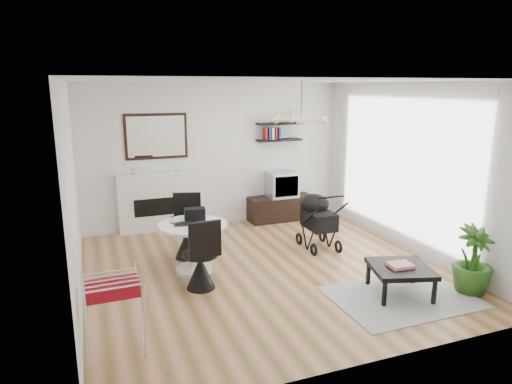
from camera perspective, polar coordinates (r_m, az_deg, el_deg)
name	(u,v)px	position (r m, az deg, el deg)	size (l,w,h in m)	color
floor	(264,270)	(6.78, 0.99, -9.71)	(5.00, 5.00, 0.00)	brown
ceiling	(265,81)	(6.25, 1.09, 13.74)	(5.00, 5.00, 0.00)	white
wall_back	(216,155)	(8.72, -5.08, 4.62)	(5.00, 5.00, 0.00)	white
wall_left	(73,195)	(5.95, -21.94, -0.30)	(5.00, 5.00, 0.00)	white
wall_right	(410,169)	(7.65, 18.72, 2.78)	(5.00, 5.00, 0.00)	white
sheer_curtain	(397,167)	(7.75, 17.22, 3.01)	(0.04, 3.60, 2.60)	white
fireplace	(160,195)	(8.54, -11.96, -0.34)	(1.50, 0.17, 2.16)	white
shelf_lower	(279,140)	(8.98, 2.92, 6.52)	(0.90, 0.25, 0.04)	black
shelf_upper	(279,123)	(8.95, 2.95, 8.55)	(0.90, 0.25, 0.04)	black
pendant_lamp	(301,119)	(6.83, 5.65, 9.01)	(0.90, 0.90, 0.10)	tan
tv_console	(281,208)	(9.15, 3.09, -2.03)	(1.30, 0.45, 0.49)	black
crt_tv	(282,184)	(9.03, 3.23, 0.99)	(0.57, 0.50, 0.50)	#ABABAD
dining_table	(193,240)	(6.63, -7.84, -5.99)	(0.99, 0.99, 0.72)	white
laptop	(188,225)	(6.48, -8.55, -4.06)	(0.36, 0.23, 0.03)	black
black_bag	(195,214)	(6.71, -7.67, -2.76)	(0.29, 0.18, 0.18)	black
newspaper	(206,225)	(6.46, -6.29, -4.12)	(0.32, 0.27, 0.01)	white
drinking_glass	(172,220)	(6.61, -10.44, -3.44)	(0.06, 0.06, 0.10)	white
chair_far	(187,238)	(7.24, -8.60, -5.70)	(0.51, 0.53, 1.00)	black
chair_near	(201,267)	(6.13, -6.89, -9.24)	(0.47, 0.49, 0.99)	black
drying_rack	(114,316)	(4.81, -17.29, -14.58)	(0.58, 0.54, 0.84)	white
stroller	(317,222)	(7.64, 7.68, -3.80)	(0.51, 0.83, 0.99)	black
rug	(402,297)	(6.25, 17.73, -12.40)	(1.76, 1.27, 0.01)	#A4A4A4
coffee_table	(401,269)	(6.20, 17.63, -9.20)	(0.91, 0.91, 0.38)	black
magazines	(400,265)	(6.15, 17.60, -8.71)	(0.30, 0.23, 0.04)	#E43939
potted_plant	(473,260)	(6.56, 25.48, -7.66)	(0.50, 0.50, 0.90)	#2A5C1A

